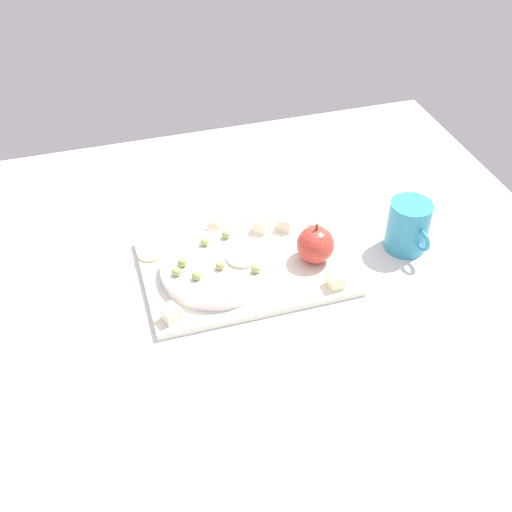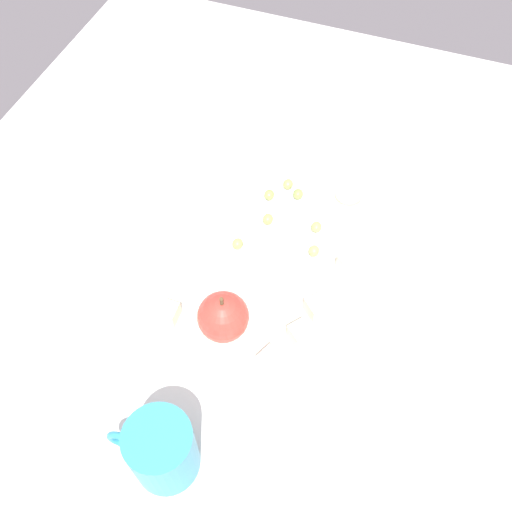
# 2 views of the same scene
# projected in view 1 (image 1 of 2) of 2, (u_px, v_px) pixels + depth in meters

# --- Properties ---
(table) EXTENTS (1.19, 1.05, 0.04)m
(table) POSITION_uv_depth(u_px,v_px,m) (249.00, 286.00, 1.12)
(table) COLOR silver
(table) RESTS_ON ground
(platter) EXTENTS (0.36, 0.25, 0.01)m
(platter) POSITION_uv_depth(u_px,v_px,m) (243.00, 267.00, 1.12)
(platter) COLOR silver
(platter) RESTS_ON table
(serving_dish) EXTENTS (0.19, 0.19, 0.02)m
(serving_dish) POSITION_uv_depth(u_px,v_px,m) (215.00, 269.00, 1.09)
(serving_dish) COLOR white
(serving_dish) RESTS_ON platter
(apple_whole) EXTENTS (0.07, 0.07, 0.07)m
(apple_whole) POSITION_uv_depth(u_px,v_px,m) (316.00, 245.00, 1.10)
(apple_whole) COLOR #C93D31
(apple_whole) RESTS_ON platter
(apple_stem) EXTENTS (0.01, 0.01, 0.01)m
(apple_stem) POSITION_uv_depth(u_px,v_px,m) (317.00, 227.00, 1.08)
(apple_stem) COLOR brown
(apple_stem) RESTS_ON apple_whole
(cheese_cube_0) EXTENTS (0.03, 0.03, 0.03)m
(cheese_cube_0) POSITION_uv_depth(u_px,v_px,m) (336.00, 280.00, 1.07)
(cheese_cube_0) COLOR #F9F2BD
(cheese_cube_0) RESTS_ON platter
(cheese_cube_1) EXTENTS (0.04, 0.04, 0.03)m
(cheese_cube_1) POSITION_uv_depth(u_px,v_px,m) (261.00, 225.00, 1.18)
(cheese_cube_1) COLOR #F9E2C3
(cheese_cube_1) RESTS_ON platter
(cheese_cube_2) EXTENTS (0.03, 0.03, 0.03)m
(cheese_cube_2) POSITION_uv_depth(u_px,v_px,m) (315.00, 226.00, 1.18)
(cheese_cube_2) COLOR #F0E5CC
(cheese_cube_2) RESTS_ON platter
(cheese_cube_3) EXTENTS (0.04, 0.04, 0.03)m
(cheese_cube_3) POSITION_uv_depth(u_px,v_px,m) (286.00, 223.00, 1.18)
(cheese_cube_3) COLOR #EEE4C1
(cheese_cube_3) RESTS_ON platter
(cheese_cube_4) EXTENTS (0.03, 0.03, 0.03)m
(cheese_cube_4) POSITION_uv_depth(u_px,v_px,m) (171.00, 314.00, 1.01)
(cheese_cube_4) COLOR #F6EBCE
(cheese_cube_4) RESTS_ON platter
(cheese_cube_5) EXTENTS (0.04, 0.04, 0.03)m
(cheese_cube_5) POSITION_uv_depth(u_px,v_px,m) (216.00, 225.00, 1.18)
(cheese_cube_5) COLOR #F9EFC1
(cheese_cube_5) RESTS_ON platter
(cracker_0) EXTENTS (0.04, 0.04, 0.00)m
(cracker_0) POSITION_uv_depth(u_px,v_px,m) (150.00, 254.00, 1.13)
(cracker_0) COLOR #D3B98C
(cracker_0) RESTS_ON platter
(grape_0) EXTENTS (0.02, 0.02, 0.02)m
(grape_0) POSITION_uv_depth(u_px,v_px,m) (226.00, 234.00, 1.13)
(grape_0) COLOR #9EB662
(grape_0) RESTS_ON serving_dish
(grape_1) EXTENTS (0.02, 0.02, 0.01)m
(grape_1) POSITION_uv_depth(u_px,v_px,m) (197.00, 276.00, 1.05)
(grape_1) COLOR #8FAC54
(grape_1) RESTS_ON serving_dish
(grape_2) EXTENTS (0.02, 0.02, 0.02)m
(grape_2) POSITION_uv_depth(u_px,v_px,m) (221.00, 267.00, 1.07)
(grape_2) COLOR #A0B459
(grape_2) RESTS_ON serving_dish
(grape_3) EXTENTS (0.02, 0.02, 0.02)m
(grape_3) POSITION_uv_depth(u_px,v_px,m) (182.00, 262.00, 1.08)
(grape_3) COLOR #8AAC53
(grape_3) RESTS_ON serving_dish
(grape_4) EXTENTS (0.02, 0.02, 0.01)m
(grape_4) POSITION_uv_depth(u_px,v_px,m) (205.00, 242.00, 1.12)
(grape_4) COLOR #9BB35E
(grape_4) RESTS_ON serving_dish
(grape_5) EXTENTS (0.02, 0.02, 0.01)m
(grape_5) POSITION_uv_depth(u_px,v_px,m) (177.00, 272.00, 1.06)
(grape_5) COLOR #9DB15B
(grape_5) RESTS_ON serving_dish
(grape_6) EXTENTS (0.02, 0.02, 0.01)m
(grape_6) POSITION_uv_depth(u_px,v_px,m) (256.00, 269.00, 1.07)
(grape_6) COLOR #9CAC5D
(grape_6) RESTS_ON serving_dish
(apple_slice_0) EXTENTS (0.06, 0.06, 0.01)m
(apple_slice_0) POSITION_uv_depth(u_px,v_px,m) (242.00, 258.00, 1.09)
(apple_slice_0) COLOR beige
(apple_slice_0) RESTS_ON serving_dish
(cup) EXTENTS (0.08, 0.11, 0.10)m
(cup) POSITION_uv_depth(u_px,v_px,m) (407.00, 225.00, 1.15)
(cup) COLOR teal
(cup) RESTS_ON table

